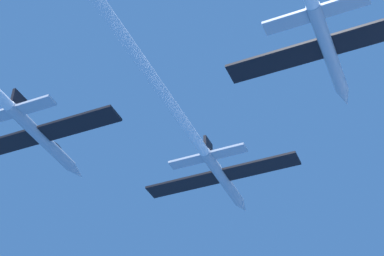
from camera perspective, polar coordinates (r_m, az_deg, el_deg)
jet_lead at (r=54.23m, az=-4.08°, el=5.22°), size 17.40×61.24×2.88m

